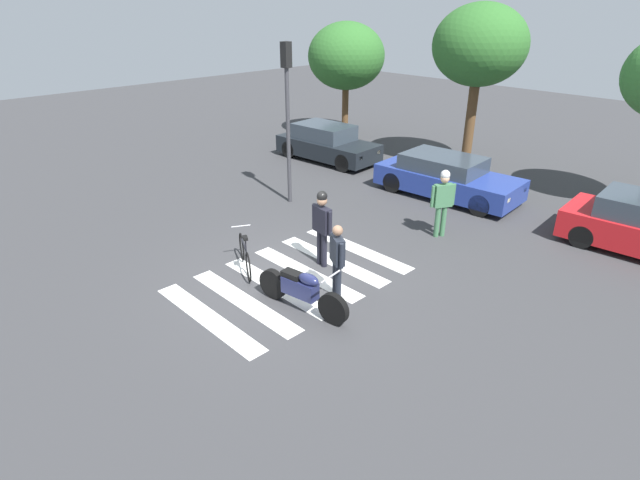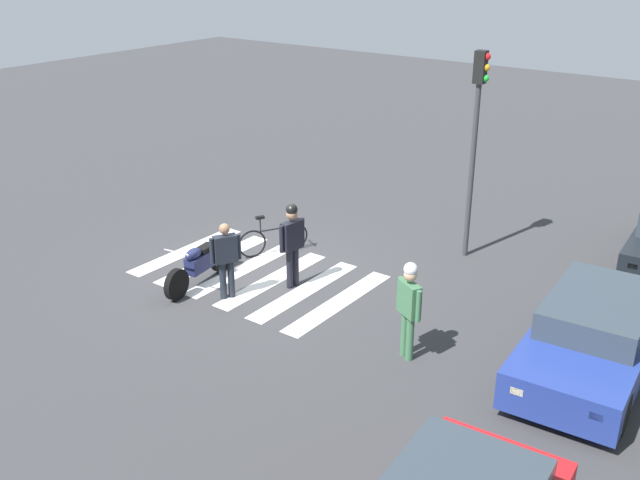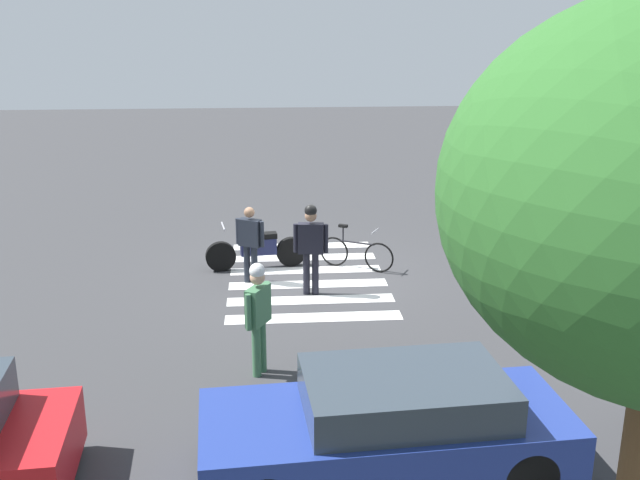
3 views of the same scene
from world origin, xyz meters
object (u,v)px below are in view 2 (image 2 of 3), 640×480
object	(u,v)px
officer_by_motorcycle	(226,256)
officer_on_foot	(292,239)
car_blue_hatchback	(594,335)
traffic_light_pole	(476,125)
leaning_bicycle	(273,239)
pedestrian_bystander	(409,303)
police_motorcycle	(199,264)

from	to	relation	value
officer_by_motorcycle	officer_on_foot	bearing A→B (deg)	148.35
car_blue_hatchback	traffic_light_pole	size ratio (longest dim) A/B	0.98
leaning_bicycle	pedestrian_bystander	xyz separation A→B (m)	(2.14, 4.91, 0.72)
police_motorcycle	pedestrian_bystander	world-z (taller)	pedestrian_bystander
officer_on_foot	pedestrian_bystander	distance (m)	3.60
police_motorcycle	pedestrian_bystander	distance (m)	5.16
leaning_bicycle	car_blue_hatchback	distance (m)	7.69
pedestrian_bystander	officer_on_foot	bearing A→B (deg)	-106.80
police_motorcycle	officer_by_motorcycle	world-z (taller)	officer_by_motorcycle
leaning_bicycle	pedestrian_bystander	distance (m)	5.41
officer_by_motorcycle	pedestrian_bystander	xyz separation A→B (m)	(-0.20, 4.20, 0.15)
officer_on_foot	car_blue_hatchback	distance (m)	6.25
officer_on_foot	traffic_light_pole	distance (m)	4.84
police_motorcycle	car_blue_hatchback	size ratio (longest dim) A/B	0.48
leaning_bicycle	car_blue_hatchback	size ratio (longest dim) A/B	0.34
police_motorcycle	car_blue_hatchback	distance (m)	8.07
officer_on_foot	officer_by_motorcycle	xyz separation A→B (m)	(1.24, -0.76, -0.17)
officer_on_foot	traffic_light_pole	xyz separation A→B (m)	(-3.76, 2.27, 2.05)
officer_on_foot	officer_by_motorcycle	world-z (taller)	officer_on_foot
pedestrian_bystander	traffic_light_pole	world-z (taller)	traffic_light_pole
police_motorcycle	officer_on_foot	size ratio (longest dim) A/B	1.19
car_blue_hatchback	traffic_light_pole	distance (m)	5.65
car_blue_hatchback	leaning_bicycle	bearing A→B (deg)	-93.80
police_motorcycle	officer_by_motorcycle	distance (m)	1.04
leaning_bicycle	officer_on_foot	bearing A→B (deg)	53.07
leaning_bicycle	car_blue_hatchback	xyz separation A→B (m)	(0.51, 7.67, 0.26)
police_motorcycle	pedestrian_bystander	size ratio (longest dim) A/B	1.21
officer_on_foot	leaning_bicycle	bearing A→B (deg)	-126.93
officer_by_motorcycle	pedestrian_bystander	world-z (taller)	pedestrian_bystander
leaning_bicycle	officer_by_motorcycle	size ratio (longest dim) A/B	0.94
officer_on_foot	car_blue_hatchback	world-z (taller)	officer_on_foot
officer_by_motorcycle	car_blue_hatchback	distance (m)	7.21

